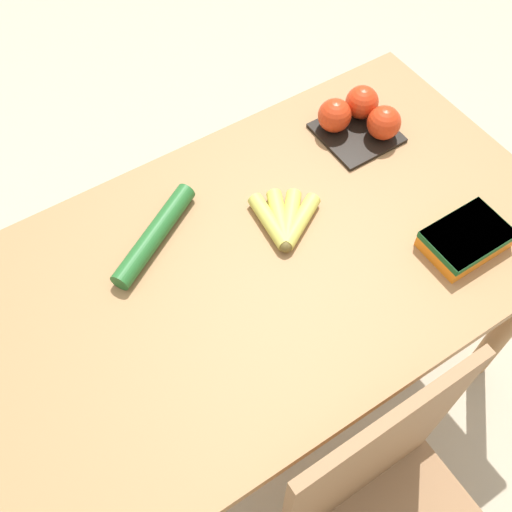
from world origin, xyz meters
name	(u,v)px	position (x,y,z in m)	size (l,w,h in m)	color
ground_plane	(256,387)	(0.00, 0.00, 0.00)	(12.00, 12.00, 0.00)	#B7A88E
dining_table	(256,287)	(0.00, 0.00, 0.63)	(1.40, 0.77, 0.73)	#9E7044
banana_bunch	(285,221)	(-0.11, -0.05, 0.75)	(0.15, 0.16, 0.04)	brown
tomato_pack	(359,117)	(-0.43, -0.20, 0.78)	(0.18, 0.18, 0.09)	black
carrot_bag	(466,238)	(-0.41, 0.21, 0.76)	(0.18, 0.12, 0.05)	orange
cucumber_near	(155,235)	(0.15, -0.17, 0.76)	(0.26, 0.18, 0.04)	#236028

